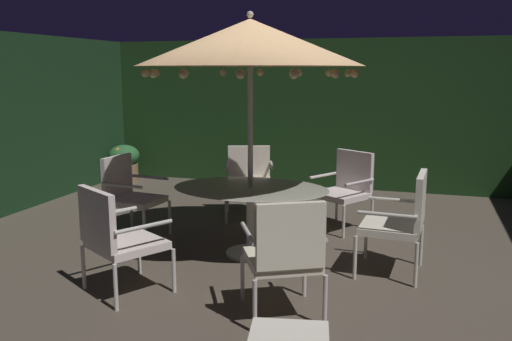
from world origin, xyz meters
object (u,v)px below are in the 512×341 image
at_px(patio_chair_south, 116,235).
at_px(patio_chair_southwest, 285,252).
at_px(patio_chair_northeast, 346,185).
at_px(patio_chair_north, 402,217).
at_px(patio_umbrella, 250,43).
at_px(potted_plant_back_left, 249,169).
at_px(potted_plant_left_near, 124,162).
at_px(patio_chair_southeast, 129,191).
at_px(patio_dining_table, 250,198).
at_px(patio_chair_east, 249,176).

distance_m(patio_chair_south, patio_chair_southwest, 1.56).
bearing_deg(patio_chair_south, patio_chair_northeast, 58.40).
bearing_deg(patio_chair_north, patio_chair_south, -152.41).
distance_m(patio_umbrella, potted_plant_back_left, 4.06).
bearing_deg(potted_plant_back_left, potted_plant_left_near, -173.71).
height_order(patio_chair_southeast, potted_plant_left_near, patio_chair_southeast).
relative_size(patio_umbrella, patio_chair_south, 2.61).
bearing_deg(patio_chair_southwest, patio_chair_south, 178.27).
relative_size(patio_chair_south, potted_plant_back_left, 1.80).
bearing_deg(patio_chair_south, patio_chair_north, 27.59).
height_order(patio_umbrella, patio_chair_northeast, patio_umbrella).
height_order(patio_chair_north, patio_chair_south, patio_chair_north).
bearing_deg(patio_chair_north, patio_chair_southeast, 174.92).
relative_size(patio_dining_table, patio_chair_northeast, 1.74).
relative_size(patio_chair_southeast, potted_plant_back_left, 1.80).
bearing_deg(patio_chair_southwest, potted_plant_back_left, 111.03).
xyz_separation_m(patio_chair_northeast, patio_chair_southeast, (-2.43, -1.17, 0.01)).
xyz_separation_m(patio_chair_northeast, patio_chair_southwest, (-0.11, -2.76, 0.02)).
bearing_deg(potted_plant_back_left, patio_chair_southwest, -68.97).
bearing_deg(patio_dining_table, patio_chair_north, -3.87).
xyz_separation_m(patio_dining_table, patio_chair_southeast, (-1.58, 0.17, -0.07)).
bearing_deg(patio_umbrella, patio_chair_southeast, 173.72).
distance_m(patio_dining_table, patio_umbrella, 1.63).
bearing_deg(patio_chair_southeast, patio_dining_table, -6.28).
height_order(patio_chair_east, patio_chair_southwest, patio_chair_southwest).
bearing_deg(patio_chair_north, patio_chair_southwest, -123.08).
distance_m(patio_chair_north, potted_plant_left_near, 5.95).
bearing_deg(potted_plant_back_left, patio_chair_northeast, -46.15).
distance_m(patio_chair_north, patio_chair_southwest, 1.56).
height_order(patio_chair_northeast, patio_chair_south, patio_chair_south).
bearing_deg(patio_chair_north, potted_plant_back_left, 127.71).
xyz_separation_m(patio_dining_table, patio_chair_east, (-0.50, 1.50, -0.06)).
xyz_separation_m(patio_dining_table, potted_plant_back_left, (-1.10, 3.37, -0.34)).
relative_size(patio_umbrella, patio_chair_southwest, 2.54).
relative_size(patio_dining_table, patio_chair_east, 1.78).
bearing_deg(patio_chair_south, potted_plant_back_left, 93.40).
height_order(patio_chair_east, patio_chair_south, patio_chair_south).
bearing_deg(patio_chair_southeast, patio_chair_north, -5.08).
bearing_deg(patio_chair_southeast, potted_plant_back_left, 81.50).
xyz_separation_m(patio_chair_south, potted_plant_left_near, (-2.58, 4.49, -0.21)).
xyz_separation_m(patio_chair_north, patio_chair_northeast, (-0.74, 1.45, -0.03)).
relative_size(patio_umbrella, potted_plant_left_near, 3.91).
distance_m(patio_chair_northeast, potted_plant_left_near, 4.61).
height_order(patio_chair_east, potted_plant_left_near, patio_chair_east).
distance_m(patio_umbrella, patio_chair_northeast, 2.34).
xyz_separation_m(patio_chair_southwest, potted_plant_left_near, (-4.14, 4.53, -0.22)).
bearing_deg(patio_chair_northeast, patio_chair_north, -62.93).
xyz_separation_m(patio_chair_southeast, patio_chair_southwest, (2.32, -1.59, 0.01)).
bearing_deg(patio_chair_northeast, patio_chair_southeast, -154.26).
xyz_separation_m(patio_umbrella, patio_chair_east, (-0.50, 1.50, -1.69)).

